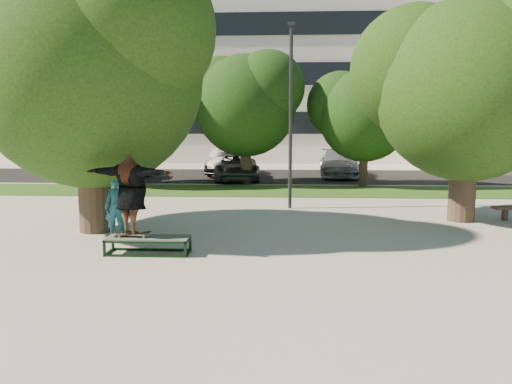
# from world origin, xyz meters

# --- Properties ---
(ground) EXTENTS (120.00, 120.00, 0.00)m
(ground) POSITION_xyz_m (0.00, 0.00, 0.00)
(ground) COLOR #9F9C92
(ground) RESTS_ON ground
(grass_strip) EXTENTS (30.00, 4.00, 0.02)m
(grass_strip) POSITION_xyz_m (1.00, 9.50, 0.01)
(grass_strip) COLOR #1A4814
(grass_strip) RESTS_ON ground
(asphalt_strip) EXTENTS (40.00, 8.00, 0.01)m
(asphalt_strip) POSITION_xyz_m (0.00, 16.00, 0.01)
(asphalt_strip) COLOR black
(asphalt_strip) RESTS_ON ground
(tree_left) EXTENTS (6.96, 5.95, 7.12)m
(tree_left) POSITION_xyz_m (-4.29, 1.09, 4.42)
(tree_left) COLOR #38281E
(tree_left) RESTS_ON ground
(tree_right) EXTENTS (6.24, 5.33, 6.51)m
(tree_right) POSITION_xyz_m (5.92, 3.08, 4.09)
(tree_right) COLOR #38281E
(tree_right) RESTS_ON ground
(bg_tree_left) EXTENTS (5.28, 4.51, 5.77)m
(bg_tree_left) POSITION_xyz_m (-6.57, 11.07, 3.73)
(bg_tree_left) COLOR #38281E
(bg_tree_left) RESTS_ON ground
(bg_tree_mid) EXTENTS (5.76, 4.92, 6.24)m
(bg_tree_mid) POSITION_xyz_m (-1.08, 12.08, 4.02)
(bg_tree_mid) COLOR #38281E
(bg_tree_mid) RESTS_ON ground
(bg_tree_right) EXTENTS (5.04, 4.31, 5.43)m
(bg_tree_right) POSITION_xyz_m (4.43, 11.57, 3.49)
(bg_tree_right) COLOR #38281E
(bg_tree_right) RESTS_ON ground
(lamppost) EXTENTS (0.25, 0.15, 6.11)m
(lamppost) POSITION_xyz_m (1.00, 5.00, 3.15)
(lamppost) COLOR #2D2D30
(lamppost) RESTS_ON ground
(office_building) EXTENTS (30.00, 14.12, 16.00)m
(office_building) POSITION_xyz_m (-2.00, 31.98, 8.00)
(office_building) COLOR silver
(office_building) RESTS_ON ground
(grind_box) EXTENTS (1.80, 0.60, 0.38)m
(grind_box) POSITION_xyz_m (-2.19, -1.27, 0.19)
(grind_box) COLOR black
(grind_box) RESTS_ON ground
(skater_rig) EXTENTS (2.20, 1.12, 1.80)m
(skater_rig) POSITION_xyz_m (-2.53, -1.27, 1.31)
(skater_rig) COLOR white
(skater_rig) RESTS_ON grind_box
(bystander) EXTENTS (0.61, 0.44, 1.56)m
(bystander) POSITION_xyz_m (-3.35, 0.17, 0.78)
(bystander) COLOR #1C596B
(bystander) RESTS_ON ground
(car_silver_a) EXTENTS (2.59, 5.06, 1.65)m
(car_silver_a) POSITION_xyz_m (-7.29, 13.83, 0.82)
(car_silver_a) COLOR #B8B8BD
(car_silver_a) RESTS_ON asphalt_strip
(car_dark) EXTENTS (1.89, 4.76, 1.54)m
(car_dark) POSITION_xyz_m (-2.43, 16.50, 0.77)
(car_dark) COLOR black
(car_dark) RESTS_ON asphalt_strip
(car_grey) EXTENTS (2.69, 4.98, 1.33)m
(car_grey) POSITION_xyz_m (-1.61, 13.75, 0.66)
(car_grey) COLOR #57575C
(car_grey) RESTS_ON asphalt_strip
(car_silver_b) EXTENTS (2.32, 5.20, 1.48)m
(car_silver_b) POSITION_xyz_m (3.88, 15.85, 0.74)
(car_silver_b) COLOR #A8A8AD
(car_silver_b) RESTS_ON asphalt_strip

